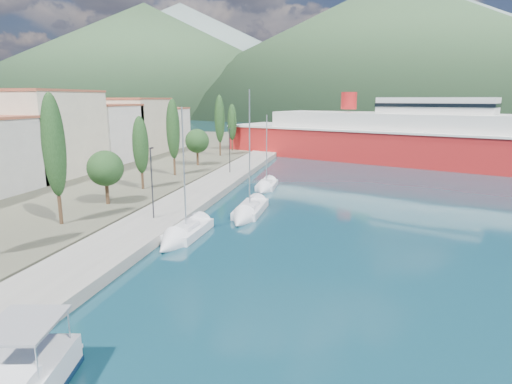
# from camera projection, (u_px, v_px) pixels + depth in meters

# --- Properties ---
(ground) EXTENTS (1400.00, 1400.00, 0.00)m
(ground) POSITION_uv_depth(u_px,v_px,m) (328.00, 133.00, 136.17)
(ground) COLOR #113846
(quay) EXTENTS (5.00, 88.00, 0.80)m
(quay) POSITION_uv_depth(u_px,v_px,m) (201.00, 193.00, 48.34)
(quay) COLOR gray
(quay) RESTS_ON ground
(hills_far) EXTENTS (1480.00, 900.00, 180.00)m
(hills_far) POSITION_uv_depth(u_px,v_px,m) (457.00, 47.00, 565.98)
(hills_far) COLOR slate
(hills_far) RESTS_ON ground
(hills_near) EXTENTS (1010.00, 520.00, 115.00)m
(hills_near) POSITION_uv_depth(u_px,v_px,m) (470.00, 50.00, 345.74)
(hills_near) COLOR #324F2F
(hills_near) RESTS_ON ground
(town_buildings) EXTENTS (9.20, 69.20, 11.30)m
(town_buildings) POSITION_uv_depth(u_px,v_px,m) (77.00, 135.00, 62.50)
(town_buildings) COLOR beige
(town_buildings) RESTS_ON land_strip
(tree_row) EXTENTS (3.68, 62.34, 10.81)m
(tree_row) POSITION_uv_depth(u_px,v_px,m) (165.00, 139.00, 54.26)
(tree_row) COLOR #47301E
(tree_row) RESTS_ON land_strip
(lamp_posts) EXTENTS (0.15, 45.49, 6.06)m
(lamp_posts) POSITION_uv_depth(u_px,v_px,m) (157.00, 178.00, 36.96)
(lamp_posts) COLOR #2D2D33
(lamp_posts) RESTS_ON quay
(sailboat_near) EXTENTS (2.64, 7.84, 11.13)m
(sailboat_near) POSITION_uv_depth(u_px,v_px,m) (178.00, 238.00, 32.90)
(sailboat_near) COLOR silver
(sailboat_near) RESTS_ON ground
(sailboat_mid) EXTENTS (2.31, 8.74, 12.57)m
(sailboat_mid) POSITION_uv_depth(u_px,v_px,m) (246.00, 215.00, 39.51)
(sailboat_mid) COLOR silver
(sailboat_mid) RESTS_ON ground
(sailboat_far) EXTENTS (2.31, 6.71, 9.78)m
(sailboat_far) POSITION_uv_depth(u_px,v_px,m) (265.00, 188.00, 51.50)
(sailboat_far) COLOR silver
(sailboat_far) RESTS_ON ground
(ferry) EXTENTS (64.17, 36.28, 12.66)m
(ferry) POSITION_uv_depth(u_px,v_px,m) (396.00, 139.00, 74.76)
(ferry) COLOR red
(ferry) RESTS_ON ground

